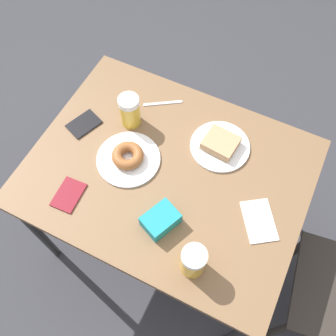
{
  "coord_description": "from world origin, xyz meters",
  "views": [
    {
      "loc": [
        0.6,
        0.29,
        1.98
      ],
      "look_at": [
        0.0,
        0.0,
        0.74
      ],
      "focal_mm": 40.0,
      "sensor_mm": 36.0,
      "label": 1
    }
  ],
  "objects_px": {
    "beer_mug_left": "(193,261)",
    "blue_pouch": "(161,220)",
    "plate_with_donut": "(128,157)",
    "napkin_folded": "(259,221)",
    "passport_far_edge": "(84,124)",
    "fork": "(163,103)",
    "beer_mug_center": "(130,111)",
    "plate_with_cake": "(220,145)",
    "passport_near_edge": "(69,195)"
  },
  "relations": [
    {
      "from": "beer_mug_left",
      "to": "beer_mug_center",
      "type": "height_order",
      "value": "same"
    },
    {
      "from": "beer_mug_left",
      "to": "passport_near_edge",
      "type": "bearing_deg",
      "value": -94.27
    },
    {
      "from": "plate_with_cake",
      "to": "blue_pouch",
      "type": "height_order",
      "value": "blue_pouch"
    },
    {
      "from": "beer_mug_center",
      "to": "passport_near_edge",
      "type": "relative_size",
      "value": 1.09
    },
    {
      "from": "beer_mug_left",
      "to": "beer_mug_center",
      "type": "xyz_separation_m",
      "value": [
        -0.43,
        -0.47,
        0.0
      ]
    },
    {
      "from": "passport_near_edge",
      "to": "blue_pouch",
      "type": "bearing_deg",
      "value": 98.54
    },
    {
      "from": "beer_mug_center",
      "to": "passport_far_edge",
      "type": "relative_size",
      "value": 0.95
    },
    {
      "from": "plate_with_donut",
      "to": "passport_near_edge",
      "type": "relative_size",
      "value": 1.88
    },
    {
      "from": "plate_with_donut",
      "to": "napkin_folded",
      "type": "relative_size",
      "value": 1.3
    },
    {
      "from": "blue_pouch",
      "to": "plate_with_cake",
      "type": "bearing_deg",
      "value": 170.03
    },
    {
      "from": "plate_with_cake",
      "to": "blue_pouch",
      "type": "xyz_separation_m",
      "value": [
        0.38,
        -0.07,
        0.01
      ]
    },
    {
      "from": "plate_with_cake",
      "to": "beer_mug_left",
      "type": "height_order",
      "value": "beer_mug_left"
    },
    {
      "from": "plate_with_cake",
      "to": "passport_near_edge",
      "type": "xyz_separation_m",
      "value": [
        0.44,
        -0.42,
        -0.01
      ]
    },
    {
      "from": "plate_with_cake",
      "to": "napkin_folded",
      "type": "height_order",
      "value": "plate_with_cake"
    },
    {
      "from": "fork",
      "to": "passport_near_edge",
      "type": "distance_m",
      "value": 0.54
    },
    {
      "from": "napkin_folded",
      "to": "passport_near_edge",
      "type": "height_order",
      "value": "passport_near_edge"
    },
    {
      "from": "fork",
      "to": "beer_mug_left",
      "type": "bearing_deg",
      "value": 34.63
    },
    {
      "from": "plate_with_cake",
      "to": "plate_with_donut",
      "type": "relative_size",
      "value": 0.95
    },
    {
      "from": "napkin_folded",
      "to": "blue_pouch",
      "type": "bearing_deg",
      "value": -62.66
    },
    {
      "from": "plate_with_donut",
      "to": "beer_mug_center",
      "type": "xyz_separation_m",
      "value": [
        -0.16,
        -0.08,
        0.05
      ]
    },
    {
      "from": "plate_with_cake",
      "to": "napkin_folded",
      "type": "distance_m",
      "value": 0.33
    },
    {
      "from": "napkin_folded",
      "to": "fork",
      "type": "distance_m",
      "value": 0.62
    },
    {
      "from": "napkin_folded",
      "to": "passport_far_edge",
      "type": "height_order",
      "value": "passport_far_edge"
    },
    {
      "from": "beer_mug_center",
      "to": "passport_far_edge",
      "type": "xyz_separation_m",
      "value": [
        0.1,
        -0.17,
        -0.07
      ]
    },
    {
      "from": "beer_mug_center",
      "to": "passport_near_edge",
      "type": "distance_m",
      "value": 0.4
    },
    {
      "from": "blue_pouch",
      "to": "beer_mug_center",
      "type": "bearing_deg",
      "value": -138.01
    },
    {
      "from": "passport_far_edge",
      "to": "blue_pouch",
      "type": "relative_size",
      "value": 1.01
    },
    {
      "from": "beer_mug_left",
      "to": "fork",
      "type": "distance_m",
      "value": 0.69
    },
    {
      "from": "plate_with_cake",
      "to": "passport_near_edge",
      "type": "distance_m",
      "value": 0.6
    },
    {
      "from": "beer_mug_left",
      "to": "passport_near_edge",
      "type": "height_order",
      "value": "beer_mug_left"
    },
    {
      "from": "beer_mug_left",
      "to": "blue_pouch",
      "type": "bearing_deg",
      "value": -119.21
    },
    {
      "from": "napkin_folded",
      "to": "fork",
      "type": "bearing_deg",
      "value": -120.45
    },
    {
      "from": "beer_mug_center",
      "to": "fork",
      "type": "relative_size",
      "value": 0.98
    },
    {
      "from": "plate_with_cake",
      "to": "blue_pouch",
      "type": "bearing_deg",
      "value": -9.97
    },
    {
      "from": "fork",
      "to": "beer_mug_center",
      "type": "bearing_deg",
      "value": -28.18
    },
    {
      "from": "plate_with_donut",
      "to": "blue_pouch",
      "type": "bearing_deg",
      "value": 52.36
    },
    {
      "from": "beer_mug_center",
      "to": "passport_near_edge",
      "type": "xyz_separation_m",
      "value": [
        0.39,
        -0.05,
        -0.07
      ]
    },
    {
      "from": "plate_with_cake",
      "to": "beer_mug_center",
      "type": "distance_m",
      "value": 0.38
    },
    {
      "from": "plate_with_donut",
      "to": "napkin_folded",
      "type": "xyz_separation_m",
      "value": [
        0.01,
        0.54,
        -0.02
      ]
    },
    {
      "from": "beer_mug_left",
      "to": "beer_mug_center",
      "type": "relative_size",
      "value": 1.0
    },
    {
      "from": "plate_with_cake",
      "to": "passport_near_edge",
      "type": "bearing_deg",
      "value": -43.82
    },
    {
      "from": "plate_with_cake",
      "to": "fork",
      "type": "distance_m",
      "value": 0.31
    },
    {
      "from": "passport_far_edge",
      "to": "beer_mug_left",
      "type": "bearing_deg",
      "value": 62.41
    },
    {
      "from": "passport_near_edge",
      "to": "beer_mug_center",
      "type": "bearing_deg",
      "value": 173.07
    },
    {
      "from": "blue_pouch",
      "to": "passport_near_edge",
      "type": "bearing_deg",
      "value": -81.46
    },
    {
      "from": "plate_with_donut",
      "to": "blue_pouch",
      "type": "height_order",
      "value": "blue_pouch"
    },
    {
      "from": "passport_far_edge",
      "to": "plate_with_cake",
      "type": "bearing_deg",
      "value": 105.03
    },
    {
      "from": "fork",
      "to": "blue_pouch",
      "type": "distance_m",
      "value": 0.53
    },
    {
      "from": "napkin_folded",
      "to": "beer_mug_center",
      "type": "bearing_deg",
      "value": -106.15
    },
    {
      "from": "beer_mug_center",
      "to": "blue_pouch",
      "type": "bearing_deg",
      "value": 41.99
    }
  ]
}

